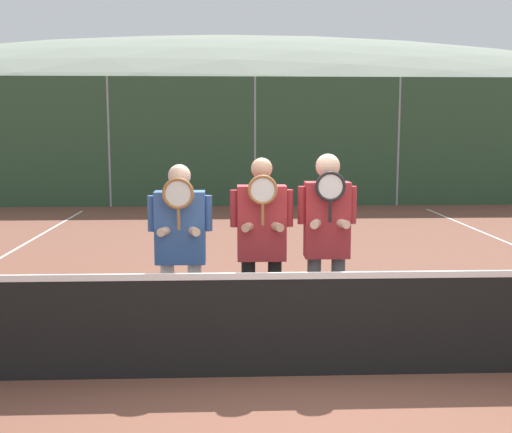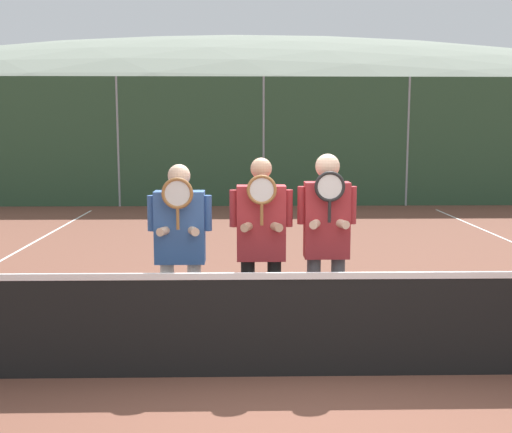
% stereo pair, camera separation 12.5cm
% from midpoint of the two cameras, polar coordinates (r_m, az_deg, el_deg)
% --- Properties ---
extents(ground_plane, '(120.00, 120.00, 0.00)m').
position_cam_midpoint_polar(ground_plane, '(5.67, 5.39, -13.92)').
color(ground_plane, brown).
extents(hill_distant, '(110.39, 61.33, 21.47)m').
position_cam_midpoint_polar(hill_distant, '(68.18, -0.69, 6.20)').
color(hill_distant, gray).
rests_on(hill_distant, ground_plane).
extents(clubhouse_building, '(19.96, 5.50, 3.80)m').
position_cam_midpoint_polar(clubhouse_building, '(24.93, -1.62, 7.53)').
color(clubhouse_building, beige).
rests_on(clubhouse_building, ground_plane).
extents(fence_back, '(23.20, 0.06, 3.42)m').
position_cam_midpoint_polar(fence_back, '(17.15, 0.89, 6.64)').
color(fence_back, gray).
rests_on(fence_back, ground_plane).
extents(tennis_net, '(11.86, 0.09, 1.00)m').
position_cam_midpoint_polar(tennis_net, '(5.51, 5.45, -9.41)').
color(tennis_net, gray).
rests_on(tennis_net, ground_plane).
extents(player_leftmost, '(0.60, 0.34, 1.77)m').
position_cam_midpoint_polar(player_leftmost, '(6.01, -6.18, -2.24)').
color(player_leftmost, white).
rests_on(player_leftmost, ground_plane).
extents(player_center_left, '(0.59, 0.34, 1.83)m').
position_cam_midpoint_polar(player_center_left, '(5.97, 1.06, -2.05)').
color(player_center_left, black).
rests_on(player_center_left, ground_plane).
extents(player_center_right, '(0.55, 0.34, 1.87)m').
position_cam_midpoint_polar(player_center_right, '(6.03, 6.88, -1.68)').
color(player_center_right, '#56565B').
rests_on(player_center_right, ground_plane).
extents(car_far_left, '(4.73, 2.05, 1.82)m').
position_cam_midpoint_polar(car_far_left, '(20.69, -18.28, 4.29)').
color(car_far_left, navy).
rests_on(car_far_left, ground_plane).
extents(car_left_of_center, '(4.74, 1.94, 1.80)m').
position_cam_midpoint_polar(car_left_of_center, '(19.65, -2.57, 4.49)').
color(car_left_of_center, slate).
rests_on(car_left_of_center, ground_plane).
extents(car_center, '(4.37, 1.90, 1.74)m').
position_cam_midpoint_polar(car_center, '(20.35, 12.91, 4.33)').
color(car_center, silver).
rests_on(car_center, ground_plane).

